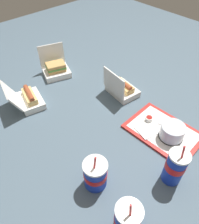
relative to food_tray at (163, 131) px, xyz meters
name	(u,v)px	position (x,y,z in m)	size (l,w,h in m)	color
ground_plane	(101,112)	(-0.34, -0.14, -0.01)	(3.20, 3.20, 0.00)	#4C6070
food_tray	(163,131)	(0.00, 0.00, 0.00)	(0.38, 0.28, 0.01)	red
cake_container	(172,132)	(0.05, -0.01, 0.04)	(0.12, 0.12, 0.08)	black
ketchup_cup	(149,119)	(-0.10, 0.00, 0.02)	(0.04, 0.04, 0.02)	white
napkin_stack	(147,130)	(-0.06, -0.06, 0.01)	(0.10, 0.10, 0.00)	white
plastic_fork	(168,125)	(-0.01, 0.05, 0.01)	(0.11, 0.01, 0.01)	white
clamshell_hotdog_left	(28,99)	(-0.68, -0.41, 0.03)	(0.23, 0.23, 0.15)	white
clamshell_sandwich_front	(56,69)	(-0.82, -0.11, 0.04)	(0.21, 0.22, 0.19)	white
clamshell_hotdog_back	(122,88)	(-0.37, 0.07, 0.03)	(0.20, 0.17, 0.18)	white
soda_cup_left	(127,220)	(0.18, -0.49, 0.08)	(0.10, 0.10, 0.22)	#1938B7
soda_cup_right	(175,167)	(0.18, -0.20, 0.09)	(0.09, 0.09, 0.24)	#1938B7
soda_cup_back	(95,174)	(-0.03, -0.46, 0.07)	(0.10, 0.10, 0.21)	#1938B7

